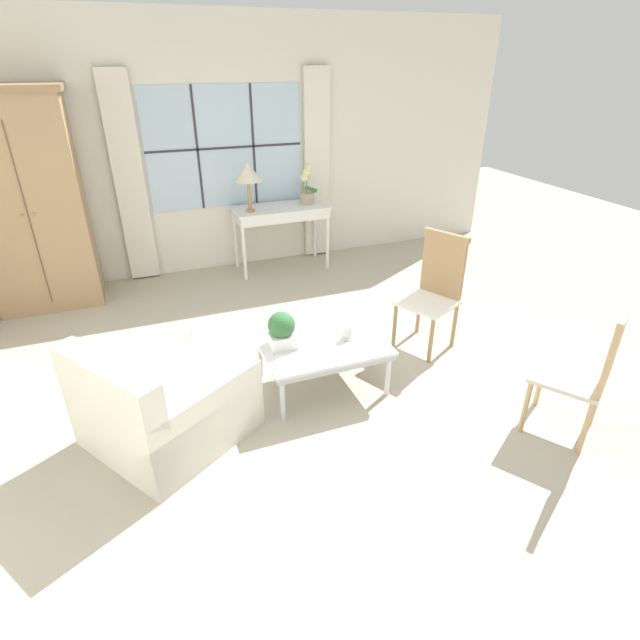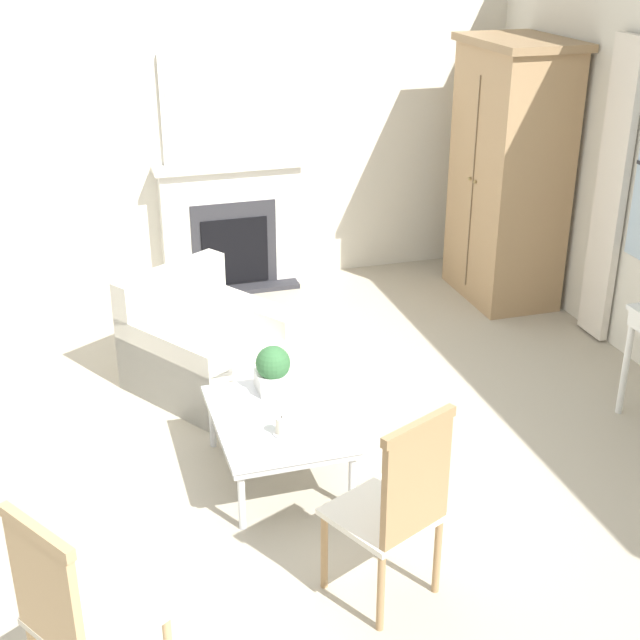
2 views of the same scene
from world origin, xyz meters
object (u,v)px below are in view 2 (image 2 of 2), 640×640
object	(u,v)px
fireplace	(231,214)
coffee_table	(278,422)
armoire	(509,173)
armchair_upholstered	(208,351)
side_chair_wooden	(399,501)
accent_chair_wooden	(72,607)
potted_plant_small	(273,369)
pillar_candle	(282,427)

from	to	relation	value
fireplace	coffee_table	xyz separation A→B (m)	(2.97, -0.35, -0.30)
fireplace	armoire	bearing A→B (deg)	68.04
armchair_upholstered	side_chair_wooden	distance (m)	2.45
side_chair_wooden	coffee_table	xyz separation A→B (m)	(-1.17, -0.27, -0.21)
fireplace	armchair_upholstered	distance (m)	1.87
fireplace	armoire	size ratio (longest dim) A/B	0.93
armoire	accent_chair_wooden	size ratio (longest dim) A/B	2.14
potted_plant_small	pillar_candle	xyz separation A→B (m)	(0.50, -0.08, -0.09)
fireplace	side_chair_wooden	distance (m)	4.14
armoire	potted_plant_small	world-z (taller)	armoire
accent_chair_wooden	armchair_upholstered	bearing A→B (deg)	159.54
armchair_upholstered	potted_plant_small	xyz separation A→B (m)	(0.92, 0.24, 0.28)
armchair_upholstered	coffee_table	xyz separation A→B (m)	(1.22, 0.19, 0.10)
pillar_candle	potted_plant_small	bearing A→B (deg)	170.99
fireplace	side_chair_wooden	size ratio (longest dim) A/B	1.93
accent_chair_wooden	fireplace	bearing A→B (deg)	160.87
accent_chair_wooden	coffee_table	bearing A→B (deg)	140.50
side_chair_wooden	coffee_table	size ratio (longest dim) A/B	1.09
accent_chair_wooden	side_chair_wooden	bearing A→B (deg)	99.93
fireplace	armoire	xyz separation A→B (m)	(0.86, 2.15, 0.42)
fireplace	coffee_table	size ratio (longest dim) A/B	2.10
fireplace	armchair_upholstered	size ratio (longest dim) A/B	1.58
armoire	side_chair_wooden	bearing A→B (deg)	-34.16
armchair_upholstered	pillar_candle	xyz separation A→B (m)	(1.42, 0.16, 0.19)
fireplace	coffee_table	bearing A→B (deg)	-6.74
coffee_table	armchair_upholstered	bearing A→B (deg)	-171.31
fireplace	accent_chair_wooden	bearing A→B (deg)	-19.13
accent_chair_wooden	potted_plant_small	bearing A→B (deg)	144.61
side_chair_wooden	armoire	bearing A→B (deg)	145.84
side_chair_wooden	pillar_candle	bearing A→B (deg)	-162.87
armoire	fireplace	bearing A→B (deg)	-111.96
fireplace	accent_chair_wooden	size ratio (longest dim) A/B	2.00
armoire	accent_chair_wooden	xyz separation A→B (m)	(3.53, -3.67, -0.52)
accent_chair_wooden	potted_plant_small	world-z (taller)	accent_chair_wooden
armoire	side_chair_wooden	xyz separation A→B (m)	(3.28, -2.22, -0.50)
fireplace	accent_chair_wooden	world-z (taller)	fireplace
coffee_table	pillar_candle	xyz separation A→B (m)	(0.20, -0.03, 0.09)
fireplace	side_chair_wooden	world-z (taller)	fireplace
armoire	side_chair_wooden	distance (m)	3.99
armoire	armchair_upholstered	world-z (taller)	armoire
armchair_upholstered	accent_chair_wooden	world-z (taller)	accent_chair_wooden
coffee_table	potted_plant_small	xyz separation A→B (m)	(-0.30, 0.05, 0.18)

